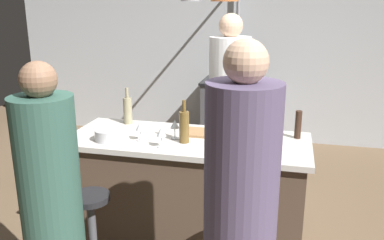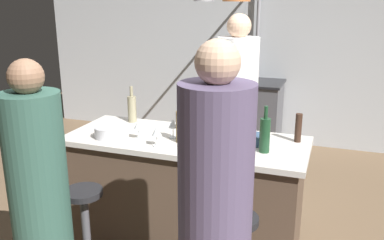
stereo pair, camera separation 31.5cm
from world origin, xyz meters
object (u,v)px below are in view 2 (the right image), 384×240
object	(u,v)px
chef	(236,119)
mixing_bowl_steel	(106,133)
wine_bottle_white	(132,108)
wine_glass_near_left_guest	(138,125)
potted_plant	(59,153)
mixing_bowl_blue	(253,139)
cutting_board	(204,133)
wine_glass_by_chef	(157,132)
guest_left	(41,206)
wine_bottle_amber	(181,126)
guest_right	(215,227)
bar_stool_left	(86,231)
stove_range	(251,114)
wine_bottle_red	(233,124)
wine_bottle_green	(265,134)
pepper_mill	(298,128)
wine_glass_near_right_guest	(173,124)

from	to	relation	value
chef	mixing_bowl_steel	size ratio (longest dim) A/B	10.32
wine_bottle_white	mixing_bowl_steel	distance (m)	0.45
wine_bottle_white	wine_glass_near_left_guest	world-z (taller)	wine_bottle_white
potted_plant	mixing_bowl_blue	bearing A→B (deg)	-17.04
chef	cutting_board	size ratio (longest dim) A/B	5.57
chef	wine_glass_by_chef	bearing A→B (deg)	-105.31
guest_left	wine_bottle_amber	bearing A→B (deg)	59.20
guest_right	mixing_bowl_blue	world-z (taller)	guest_right
guest_right	bar_stool_left	bearing A→B (deg)	160.99
stove_range	wine_bottle_white	xyz separation A→B (m)	(-0.57, -2.19, 0.57)
wine_bottle_red	mixing_bowl_blue	distance (m)	0.19
mixing_bowl_steel	potted_plant	bearing A→B (deg)	142.16
wine_bottle_green	wine_bottle_amber	xyz separation A→B (m)	(-0.60, 0.00, -0.00)
guest_right	wine_glass_near_left_guest	size ratio (longest dim) A/B	11.83
pepper_mill	wine_bottle_red	size ratio (longest dim) A/B	0.69
wine_glass_by_chef	wine_bottle_amber	bearing A→B (deg)	47.09
pepper_mill	mixing_bowl_steel	bearing A→B (deg)	-164.07
wine_bottle_red	wine_glass_near_left_guest	xyz separation A→B (m)	(-0.66, -0.21, -0.01)
guest_right	pepper_mill	bearing A→B (deg)	76.68
wine_glass_near_right_guest	chef	bearing A→B (deg)	73.71
bar_stool_left	wine_glass_near_right_guest	world-z (taller)	wine_glass_near_right_guest
guest_left	potted_plant	distance (m)	2.13
bar_stool_left	pepper_mill	world-z (taller)	pepper_mill
guest_left	bar_stool_left	bearing A→B (deg)	84.03
wine_bottle_white	wine_glass_near_left_guest	distance (m)	0.46
mixing_bowl_blue	wine_bottle_white	bearing A→B (deg)	168.55
chef	wine_bottle_green	distance (m)	1.08
bar_stool_left	mixing_bowl_blue	distance (m)	1.32
wine_bottle_amber	wine_glass_by_chef	world-z (taller)	wine_bottle_amber
wine_glass_near_right_guest	bar_stool_left	bearing A→B (deg)	-124.15
guest_right	mixing_bowl_blue	distance (m)	1.02
wine_glass_by_chef	wine_glass_near_right_guest	bearing A→B (deg)	79.15
stove_range	mixing_bowl_steel	distance (m)	2.74
chef	wine_bottle_white	distance (m)	0.99
wine_bottle_green	wine_glass_near_left_guest	size ratio (longest dim) A/B	2.19
mixing_bowl_blue	mixing_bowl_steel	world-z (taller)	mixing_bowl_steel
stove_range	pepper_mill	size ratio (longest dim) A/B	4.24
wine_bottle_red	mixing_bowl_blue	size ratio (longest dim) A/B	1.94
guest_right	wine_bottle_amber	world-z (taller)	guest_right
wine_glass_by_chef	mixing_bowl_blue	size ratio (longest dim) A/B	0.93
potted_plant	cutting_board	size ratio (longest dim) A/B	1.62
wine_glass_by_chef	wine_bottle_green	bearing A→B (deg)	10.63
potted_plant	mixing_bowl_steel	world-z (taller)	mixing_bowl_steel
guest_right	guest_left	bearing A→B (deg)	-179.28
potted_plant	wine_glass_by_chef	world-z (taller)	wine_glass_by_chef
wine_bottle_red	potted_plant	bearing A→B (deg)	162.80
stove_range	wine_glass_by_chef	xyz separation A→B (m)	(-0.13, -2.68, 0.56)
wine_bottle_red	wine_glass_near_left_guest	bearing A→B (deg)	-162.11
bar_stool_left	wine_bottle_green	bearing A→B (deg)	25.79
bar_stool_left	wine_glass_near_left_guest	distance (m)	0.82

